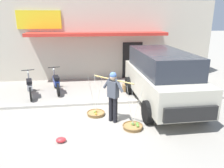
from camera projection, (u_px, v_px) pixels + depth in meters
ground_plane at (97, 111)px, 7.99m from camera, size 90.00×90.00×0.00m
sidewalk_curb at (96, 103)px, 8.64m from camera, size 20.00×0.24×0.10m
fruit_vendor at (113, 94)px, 6.95m from camera, size 1.12×1.15×1.70m
fruit_basket_left_side at (96, 113)px, 7.68m from camera, size 0.64×0.64×1.45m
fruit_basket_right_side at (133, 126)px, 6.75m from camera, size 0.64×0.64×1.45m
motorcycle_nearest_shop at (30, 86)px, 9.39m from camera, size 0.64×1.78×1.09m
motorcycle_second_in_row at (56, 83)px, 9.94m from camera, size 0.62×1.79×1.09m
parked_truck at (161, 77)px, 8.36m from camera, size 2.20×4.83×2.10m
storefront_building at (95, 37)px, 14.01m from camera, size 13.00×6.00×4.20m
plastic_litter_bag at (61, 140)px, 6.01m from camera, size 0.28×0.22×0.14m
wooden_crate at (128, 88)px, 10.15m from camera, size 0.44×0.36×0.32m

